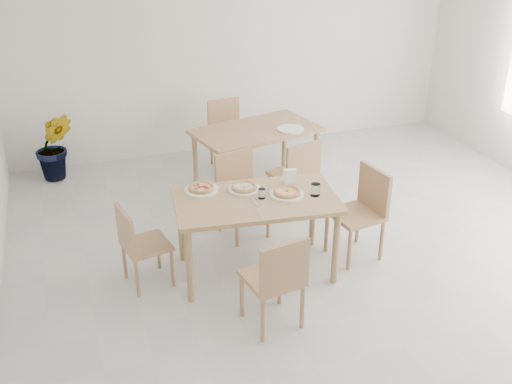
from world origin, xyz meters
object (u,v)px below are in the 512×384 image
object	(u,v)px
pizza_mushroom	(244,187)
tumbler_a	(315,190)
chair_north	(239,188)
chair_west	(138,242)
main_table	(256,207)
chair_south	(277,277)
chair_east	(363,207)
plate_mushroom	(244,189)
chair_back_n	(227,129)
napkin_holder	(290,177)
potted_plant	(55,146)
pizza_pepperoni	(202,188)
chair_back_s	(297,172)
pizza_margherita	(287,192)
tumbler_b	(262,194)
plate_margherita	(287,194)
plate_empty	(290,129)
second_table	(256,137)
plate_pepperoni	(202,190)

from	to	relation	value
pizza_mushroom	tumbler_a	bearing A→B (deg)	-28.12
chair_north	chair_west	distance (m)	1.28
main_table	chair_south	distance (m)	0.85
chair_east	plate_mushroom	bearing A→B (deg)	-110.84
chair_back_n	chair_east	bearing A→B (deg)	-80.92
napkin_holder	potted_plant	bearing A→B (deg)	138.10
pizza_pepperoni	chair_back_s	xyz separation A→B (m)	(1.18, 0.61, -0.29)
plate_mushroom	pizza_margherita	size ratio (longest dim) A/B	0.92
tumbler_b	napkin_holder	bearing A→B (deg)	29.79
tumbler_a	chair_back_n	size ratio (longest dim) A/B	0.13
plate_margherita	tumbler_a	xyz separation A→B (m)	(0.24, -0.08, 0.05)
chair_north	chair_east	bearing A→B (deg)	-51.23
tumbler_b	potted_plant	xyz separation A→B (m)	(-1.70, 2.70, -0.37)
plate_mushroom	plate_empty	distance (m)	1.61
tumbler_b	plate_empty	size ratio (longest dim) A/B	0.29
main_table	pizza_pepperoni	xyz separation A→B (m)	(-0.41, 0.30, 0.12)
chair_east	plate_margherita	bearing A→B (deg)	-99.82
chair_south	plate_mushroom	size ratio (longest dim) A/B	2.89
chair_south	chair_east	distance (m)	1.40
main_table	plate_margherita	xyz separation A→B (m)	(0.28, -0.03, 0.10)
second_table	chair_back_n	xyz separation A→B (m)	(-0.12, 0.79, -0.17)
pizza_margherita	plate_margherita	bearing A→B (deg)	180.00
plate_pepperoni	pizza_margherita	size ratio (longest dim) A/B	0.98
tumbler_a	chair_west	bearing A→B (deg)	171.74
chair_east	tumbler_b	size ratio (longest dim) A/B	10.04
pizza_margherita	plate_empty	distance (m)	1.64
second_table	chair_back_s	xyz separation A→B (m)	(0.21, -0.73, -0.16)
second_table	napkin_holder	bearing A→B (deg)	-109.75
pizza_pepperoni	chair_back_n	size ratio (longest dim) A/B	0.36
plate_empty	chair_north	bearing A→B (deg)	-138.54
pizza_pepperoni	potted_plant	size ratio (longest dim) A/B	0.37
plate_margherita	chair_back_n	xyz separation A→B (m)	(0.15, 2.45, -0.27)
plate_margherita	plate_pepperoni	xyz separation A→B (m)	(-0.69, 0.32, 0.00)
pizza_margherita	tumbler_a	xyz separation A→B (m)	(0.24, -0.08, 0.02)
chair_east	napkin_holder	distance (m)	0.76
pizza_margherita	tumbler_a	size ratio (longest dim) A/B	2.88
chair_east	pizza_margherita	bearing A→B (deg)	-99.82
tumbler_a	napkin_holder	distance (m)	0.32
plate_margherita	tumbler_b	size ratio (longest dim) A/B	3.53
chair_east	chair_south	bearing A→B (deg)	-64.92
pizza_mushroom	second_table	world-z (taller)	pizza_mushroom
plate_empty	plate_mushroom	bearing A→B (deg)	-126.54
pizza_mushroom	chair_back_n	distance (m)	2.30
tumbler_a	potted_plant	bearing A→B (deg)	127.73
napkin_holder	tumbler_a	bearing A→B (deg)	-57.58
pizza_margherita	second_table	size ratio (longest dim) A/B	0.21
main_table	chair_back_n	size ratio (longest dim) A/B	1.78
chair_west	chair_back_s	size ratio (longest dim) A/B	0.90
chair_back_s	pizza_mushroom	bearing A→B (deg)	27.45
pizza_margherita	chair_back_n	size ratio (longest dim) A/B	0.38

